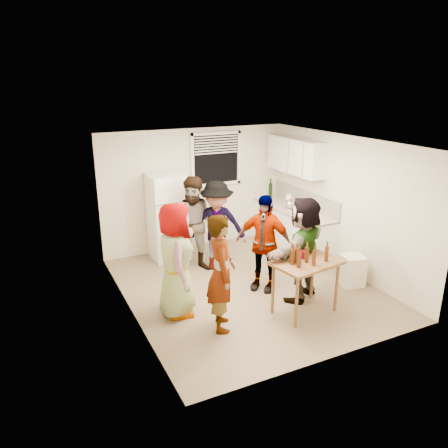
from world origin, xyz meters
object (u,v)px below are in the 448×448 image
guest_stripe (221,327)px  blue_cup (301,219)px  kettle (290,208)px  serving_table (303,311)px  guest_back_right (217,268)px  guest_black (262,288)px  refrigerator (168,217)px  wine_bottle (270,197)px  guest_grey (178,313)px  red_cup (303,258)px  beer_bottle_table (306,262)px  guest_back_left (197,270)px  beer_bottle_counter (306,217)px  trash_bin (352,271)px  guest_orange (300,297)px

guest_stripe → blue_cup: bearing=-39.3°
kettle → serving_table: size_ratio=0.25×
guest_back_right → guest_black: guest_back_right is taller
refrigerator → wine_bottle: bearing=5.6°
kettle → guest_grey: kettle is taller
red_cup → guest_back_right: (-0.55, 1.95, -0.84)m
wine_bottle → beer_bottle_table: 3.54m
kettle → guest_stripe: bearing=-136.6°
blue_cup → guest_back_left: (-1.93, 0.54, -0.90)m
guest_back_right → guest_black: bearing=-46.2°
beer_bottle_counter → trash_bin: 1.42m
beer_bottle_table → guest_orange: bearing=59.7°
beer_bottle_table → guest_black: (-0.14, 0.99, -0.84)m
serving_table → guest_back_right: bearing=104.1°
red_cup → guest_stripe: size_ratio=0.07×
refrigerator → guest_orange: 3.04m
refrigerator → guest_orange: refrigerator is taller
trash_bin → beer_bottle_counter: bearing=94.4°
refrigerator → wine_bottle: (2.50, 0.25, 0.05)m
guest_grey → guest_back_left: (0.89, 1.36, 0.00)m
wine_bottle → guest_back_right: wine_bottle is taller
guest_stripe → guest_back_left: size_ratio=0.95×
serving_table → guest_grey: bearing=155.3°
beer_bottle_counter → red_cup: (-1.18, -1.55, -0.06)m
wine_bottle → guest_black: (-1.52, -2.27, -0.90)m
guest_grey → kettle: bearing=-50.7°
wine_bottle → guest_back_right: bearing=-148.2°
serving_table → guest_back_left: bearing=112.1°
wine_bottle → guest_back_left: (-2.24, -1.07, -0.90)m
guest_stripe → wine_bottle: bearing=-22.1°
beer_bottle_counter → guest_stripe: (-2.54, -1.51, -0.90)m
wine_bottle → guest_back_left: size_ratio=0.18×
red_cup → guest_stripe: (-1.37, 0.04, -0.84)m
red_cup → refrigerator: bearing=112.3°
beer_bottle_table → guest_grey: size_ratio=0.13×
kettle → beer_bottle_counter: (-0.05, -0.64, 0.00)m
kettle → guest_back_left: bearing=-172.4°
refrigerator → red_cup: size_ratio=13.71×
guest_back_left → guest_orange: 2.08m
kettle → trash_bin: (0.05, -1.90, -0.65)m
guest_back_left → guest_black: (0.72, -1.20, 0.00)m
trash_bin → guest_grey: (-3.07, 0.40, -0.25)m
guest_grey → guest_black: guest_grey is taller
serving_table → guest_stripe: 1.35m
beer_bottle_counter → beer_bottle_table: beer_bottle_counter is taller
beer_bottle_counter → refrigerator: bearing=150.7°
serving_table → guest_back_right: 2.14m
beer_bottle_table → guest_orange: 0.98m
guest_back_left → blue_cup: bearing=6.2°
wine_bottle → serving_table: size_ratio=0.32×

